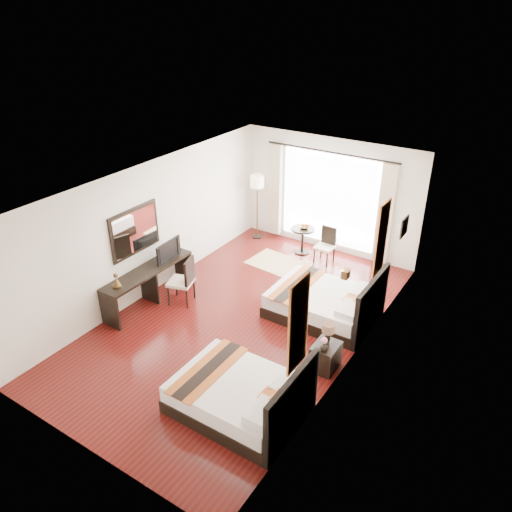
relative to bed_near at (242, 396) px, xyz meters
The scene contains 29 objects.
floor 2.39m from the bed_near, 124.22° to the left, with size 4.50×7.50×0.01m, color #3B0A0A.
ceiling 3.45m from the bed_near, 124.22° to the left, with size 4.50×7.50×0.02m, color white.
wall_headboard 2.43m from the bed_near, 65.04° to the left, with size 0.01×7.50×2.80m, color silver.
wall_desk 4.23m from the bed_near, 151.29° to the left, with size 0.01×7.50×2.80m, color silver.
wall_window 5.96m from the bed_near, 103.15° to the left, with size 4.50×0.01×2.80m, color silver.
wall_entry 2.49m from the bed_near, 126.74° to the right, with size 4.50×0.01×2.80m, color silver.
window_glass 5.93m from the bed_near, 103.18° to the left, with size 2.40×0.02×2.20m, color white.
sheer_curtain 5.87m from the bed_near, 103.32° to the left, with size 2.30×0.02×2.10m, color white.
drape_left 6.32m from the bed_near, 116.47° to the left, with size 0.35×0.14×2.35m, color #B8AD8E.
drape_right 5.68m from the bed_near, 88.80° to the left, with size 0.35×0.14×2.35m, color #B8AD8E.
art_panel_near 1.89m from the bed_near, ahead, with size 0.03×0.50×1.35m, color maroon.
art_panel_far 3.54m from the bed_near, 73.30° to the left, with size 0.03×0.50×1.35m, color maroon.
wall_sconce 2.43m from the bed_near, 61.53° to the left, with size 0.10×0.14×0.14m, color #443018.
mirror_frame 4.06m from the bed_near, 156.93° to the left, with size 0.04×1.25×0.95m, color black.
mirror_glass 4.04m from the bed_near, 156.78° to the left, with size 0.01×1.12×0.82m, color white.
bed_near is the anchor object (origin of this frame).
bed_far 2.99m from the bed_near, 90.60° to the left, with size 2.01×1.56×1.13m.
nightstand 1.71m from the bed_near, 67.95° to the left, with size 0.40×0.50×0.48m, color black.
table_lamp 1.84m from the bed_near, 70.05° to the left, with size 0.21×0.21×0.34m.
vase 1.60m from the bed_near, 65.46° to the left, with size 0.14×0.14×0.14m, color black.
console_desk 3.65m from the bed_near, 155.51° to the left, with size 0.50×2.20×0.76m, color black.
television 3.95m from the bed_near, 148.02° to the left, with size 0.74×0.10×0.43m, color black.
bronze_figurine 3.45m from the bed_near, 168.13° to the left, with size 0.17×0.17×0.26m, color #443018, non-canonical shape.
desk_chair 3.30m from the bed_near, 145.91° to the left, with size 0.59×0.59×1.02m.
floor_lamp 6.24m from the bed_near, 120.50° to the left, with size 0.34×0.34×1.69m.
side_table 5.43m from the bed_near, 108.37° to the left, with size 0.58×0.58×0.66m, color black.
fruit_bowl 5.44m from the bed_near, 108.03° to the left, with size 0.24×0.24×0.06m, color #4B341A.
window_chair 5.11m from the bed_near, 101.70° to the left, with size 0.42×0.42×0.87m.
jute_rug 4.74m from the bed_near, 113.73° to the left, with size 1.38×0.94×0.01m, color tan.
Camera 1 is at (4.59, -6.62, 5.70)m, focal length 35.00 mm.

